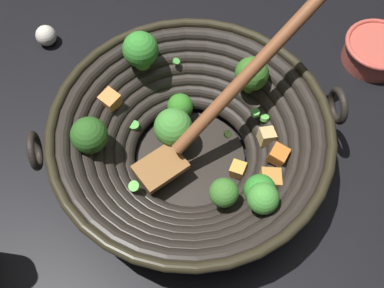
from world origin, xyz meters
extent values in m
plane|color=black|center=(0.00, 0.00, 0.00)|extent=(4.00, 4.00, 0.00)
cylinder|color=black|center=(0.00, 0.00, 0.01)|extent=(0.17, 0.17, 0.01)
torus|color=black|center=(0.00, 0.00, 0.02)|extent=(0.22, 0.22, 0.02)
torus|color=black|center=(0.00, 0.00, 0.03)|extent=(0.24, 0.24, 0.02)
torus|color=black|center=(0.00, 0.00, 0.04)|extent=(0.27, 0.27, 0.02)
torus|color=black|center=(0.00, 0.00, 0.06)|extent=(0.30, 0.30, 0.02)
torus|color=black|center=(0.00, 0.00, 0.07)|extent=(0.32, 0.32, 0.02)
torus|color=black|center=(0.00, 0.00, 0.08)|extent=(0.35, 0.35, 0.02)
torus|color=black|center=(0.00, 0.00, 0.09)|extent=(0.38, 0.38, 0.02)
torus|color=#2C2719|center=(0.00, 0.00, 0.10)|extent=(0.40, 0.40, 0.01)
torus|color=black|center=(-0.10, 0.18, 0.10)|extent=(0.05, 0.04, 0.05)
torus|color=black|center=(0.10, -0.18, 0.10)|extent=(0.05, 0.04, 0.05)
cylinder|color=#66A53B|center=(-0.02, -0.03, 0.03)|extent=(0.03, 0.03, 0.02)
sphere|color=#499A3B|center=(-0.02, -0.03, 0.06)|extent=(0.06, 0.06, 0.06)
cylinder|color=#74B256|center=(0.07, 0.07, 0.05)|extent=(0.02, 0.02, 0.02)
sphere|color=#3F7D2E|center=(0.07, 0.07, 0.08)|extent=(0.04, 0.04, 0.04)
cylinder|color=#7AB149|center=(-0.06, -0.04, 0.02)|extent=(0.02, 0.02, 0.01)
sphere|color=#358424|center=(-0.06, -0.04, 0.04)|extent=(0.04, 0.04, 0.04)
cylinder|color=#6DB23E|center=(0.07, 0.12, 0.07)|extent=(0.02, 0.02, 0.02)
sphere|color=green|center=(0.07, 0.12, 0.10)|extent=(0.04, 0.04, 0.04)
cylinder|color=#66A03E|center=(-0.09, -0.11, 0.09)|extent=(0.03, 0.03, 0.01)
sphere|color=green|center=(-0.09, -0.11, 0.11)|extent=(0.05, 0.05, 0.05)
cylinder|color=#75A753|center=(0.05, -0.13, 0.06)|extent=(0.02, 0.03, 0.02)
sphere|color=#2D6221|center=(0.05, -0.13, 0.09)|extent=(0.05, 0.05, 0.05)
cylinder|color=#619A3A|center=(-0.12, 0.05, 0.07)|extent=(0.02, 0.02, 0.02)
sphere|color=#3B7726|center=(-0.12, 0.05, 0.10)|extent=(0.05, 0.05, 0.05)
cylinder|color=#81AC49|center=(0.05, 0.11, 0.05)|extent=(0.02, 0.02, 0.02)
sphere|color=green|center=(0.05, 0.11, 0.08)|extent=(0.04, 0.04, 0.04)
cube|color=#C7863B|center=(0.02, 0.12, 0.06)|extent=(0.04, 0.03, 0.03)
cube|color=orange|center=(-0.02, -0.14, 0.07)|extent=(0.03, 0.03, 0.03)
cube|color=gold|center=(0.00, 0.08, 0.02)|extent=(0.02, 0.02, 0.02)
cube|color=orange|center=(-0.02, 0.12, 0.07)|extent=(0.03, 0.03, 0.03)
cube|color=#DFB870|center=(-0.05, 0.10, 0.05)|extent=(0.03, 0.03, 0.03)
cylinder|color=#56B247|center=(-0.07, 0.07, 0.07)|extent=(0.02, 0.02, 0.01)
cylinder|color=#6BC651|center=(0.06, 0.06, 0.03)|extent=(0.02, 0.02, 0.01)
cylinder|color=#56B247|center=(-0.14, 0.05, 0.11)|extent=(0.02, 0.02, 0.01)
cylinder|color=#56B247|center=(-0.01, -0.10, 0.04)|extent=(0.02, 0.02, 0.01)
cylinder|color=#99D166|center=(-0.04, 0.04, 0.04)|extent=(0.01, 0.01, 0.01)
cylinder|color=#56B247|center=(-0.12, -0.07, 0.08)|extent=(0.01, 0.01, 0.01)
cylinder|color=#6BC651|center=(0.09, -0.05, 0.06)|extent=(0.02, 0.02, 0.01)
cylinder|color=#6BC651|center=(-0.08, 0.09, 0.06)|extent=(0.02, 0.02, 0.01)
cube|color=brown|center=(0.05, -0.03, 0.04)|extent=(0.09, 0.08, 0.01)
cylinder|color=brown|center=(-0.08, 0.05, 0.15)|extent=(0.23, 0.16, 0.18)
cylinder|color=#D15647|center=(-0.30, 0.23, 0.02)|extent=(0.10, 0.10, 0.04)
torus|color=#D25346|center=(-0.30, 0.23, 0.04)|extent=(0.11, 0.11, 0.01)
cylinder|color=#99D166|center=(-0.30, 0.21, 0.02)|extent=(0.02, 0.01, 0.00)
cylinder|color=#99D166|center=(-0.29, 0.21, 0.02)|extent=(0.02, 0.02, 0.01)
cylinder|color=#99D166|center=(-0.27, 0.24, 0.02)|extent=(0.01, 0.01, 0.00)
sphere|color=silver|center=(-0.14, -0.32, 0.02)|extent=(0.04, 0.04, 0.04)
camera|label=1|loc=(0.31, 0.12, 0.65)|focal=44.15mm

